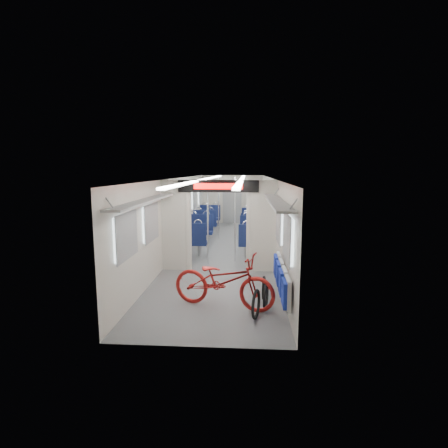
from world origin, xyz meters
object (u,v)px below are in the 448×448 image
flip_bench (281,278)px  stanchion_far_left (219,208)px  bike_hoop_b (266,298)px  stanchion_near_left (208,223)px  bicycle (223,281)px  bike_hoop_a (256,306)px  bike_hoop_c (264,289)px  stanchion_far_right (235,210)px  stanchion_near_right (235,221)px  seat_bay_near_right (254,234)px  seat_bay_far_left (208,218)px  seat_bay_near_left (195,232)px  seat_bay_far_right (252,221)px

flip_bench → stanchion_far_left: (-1.69, 6.51, 0.57)m
bike_hoop_b → stanchion_near_left: bearing=115.0°
bicycle → bike_hoop_a: size_ratio=3.76×
bike_hoop_a → bike_hoop_c: bike_hoop_a is taller
bike_hoop_a → bike_hoop_c: size_ratio=1.11×
bike_hoop_b → stanchion_far_right: 6.20m
bike_hoop_a → stanchion_near_left: stanchion_near_left is taller
bicycle → stanchion_near_right: 3.41m
seat_bay_near_right → stanchion_near_right: bearing=-112.1°
bicycle → stanchion_far_left: size_ratio=0.85×
bicycle → seat_bay_far_left: 8.34m
seat_bay_near_right → seat_bay_far_left: (-1.87, 3.56, -0.00)m
stanchion_far_left → stanchion_far_right: (0.62, -0.52, 0.00)m
bike_hoop_a → stanchion_far_left: (-1.22, 7.04, 0.91)m
bicycle → seat_bay_near_right: (0.65, 4.69, 0.03)m
stanchion_near_right → bike_hoop_b: bearing=-78.6°
bike_hoop_a → stanchion_far_left: 7.20m
bicycle → seat_bay_near_left: bearing=30.6°
bike_hoop_b → bike_hoop_c: bearing=91.7°
bicycle → stanchion_far_right: 6.07m
seat_bay_near_left → seat_bay_far_left: 3.50m
seat_bay_near_left → stanchion_near_left: (0.60, -1.77, 0.59)m
seat_bay_near_right → stanchion_near_left: bearing=-126.6°
bike_hoop_b → bike_hoop_c: size_ratio=1.01×
bike_hoop_c → flip_bench: bearing=-53.3°
seat_bay_far_right → stanchion_far_right: (-0.65, -1.56, 0.62)m
stanchion_near_right → seat_bay_near_right: bearing=67.9°
seat_bay_near_right → bike_hoop_b: bearing=-88.3°
seat_bay_far_right → seat_bay_near_right: bearing=-90.0°
seat_bay_far_left → stanchion_far_left: stanchion_far_left is taller
stanchion_near_left → flip_bench: bearing=-60.1°
bicycle → bike_hoop_c: 0.94m
bicycle → flip_bench: bicycle is taller
seat_bay_far_right → stanchion_near_left: 4.83m
bike_hoop_a → stanchion_near_left: 3.78m
seat_bay_near_right → stanchion_far_right: 1.61m
seat_bay_far_left → seat_bay_far_right: bearing=-19.2°
bike_hoop_b → seat_bay_far_left: (-2.01, 8.29, 0.34)m
seat_bay_far_left → bicycle: bearing=-81.6°
seat_bay_near_right → stanchion_near_left: 2.21m
seat_bay_near_left → stanchion_near_left: bearing=-71.2°
seat_bay_near_right → seat_bay_far_left: 4.02m
seat_bay_near_right → stanchion_near_right: stanchion_near_right is taller
stanchion_near_left → stanchion_far_right: bearing=78.7°
flip_bench → stanchion_near_left: stanchion_near_left is taller
seat_bay_near_left → seat_bay_far_right: size_ratio=1.11×
bike_hoop_b → seat_bay_far_right: 7.65m
bike_hoop_c → seat_bay_far_right: size_ratio=0.24×
flip_bench → bike_hoop_a: size_ratio=4.00×
seat_bay_near_left → seat_bay_far_left: (-0.00, 3.50, -0.01)m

